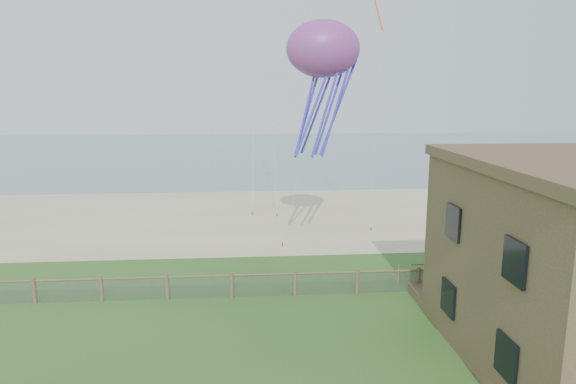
% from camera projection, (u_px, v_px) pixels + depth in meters
% --- Properties ---
extents(ground, '(160.00, 160.00, 0.00)m').
position_uv_depth(ground, '(310.00, 360.00, 18.63)').
color(ground, '#2A551D').
rests_on(ground, ground).
extents(sand_beach, '(72.00, 20.00, 0.02)m').
position_uv_depth(sand_beach, '(277.00, 216.00, 40.14)').
color(sand_beach, tan).
rests_on(sand_beach, ground).
extents(ocean, '(160.00, 68.00, 0.02)m').
position_uv_depth(ocean, '(261.00, 151.00, 83.18)').
color(ocean, slate).
rests_on(ocean, ground).
extents(chainlink_fence, '(36.20, 0.20, 1.25)m').
position_uv_depth(chainlink_fence, '(295.00, 285.00, 24.39)').
color(chainlink_fence, brown).
rests_on(chainlink_fence, ground).
extents(motel_deck, '(15.00, 2.00, 0.50)m').
position_uv_depth(motel_deck, '(568.00, 291.00, 24.46)').
color(motel_deck, brown).
rests_on(motel_deck, ground).
extents(picnic_table, '(1.73, 1.38, 0.68)m').
position_uv_depth(picnic_table, '(461.00, 292.00, 24.04)').
color(picnic_table, brown).
rests_on(picnic_table, ground).
extents(octopus_kite, '(4.11, 3.19, 7.73)m').
position_uv_depth(octopus_kite, '(323.00, 87.00, 27.65)').
color(octopus_kite, '#FF2846').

